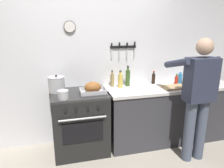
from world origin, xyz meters
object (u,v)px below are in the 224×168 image
(cutting_board, at_px, (174,87))
(bottle_hot_sauce, at_px, (176,80))
(bottle_dish_soap, at_px, (180,78))
(stove, at_px, (81,122))
(bottle_vinegar, at_px, (112,80))
(person_cook, at_px, (198,93))
(bottle_soy_sauce, at_px, (153,78))
(stock_pot, at_px, (57,84))
(roasting_pan, at_px, (93,88))
(bottle_olive_oil, at_px, (128,78))
(bottle_cooking_oil, at_px, (120,80))
(saucepan, at_px, (63,95))

(cutting_board, relative_size, bottle_hot_sauce, 2.21)
(bottle_dish_soap, bearing_deg, bottle_hot_sauce, -156.36)
(stove, distance_m, bottle_vinegar, 0.78)
(cutting_board, distance_m, bottle_vinegar, 0.94)
(stove, bearing_deg, bottle_vinegar, 19.49)
(person_cook, relative_size, bottle_soy_sauce, 8.05)
(stock_pot, distance_m, bottle_dish_soap, 1.93)
(roasting_pan, bearing_deg, bottle_dish_soap, 7.43)
(roasting_pan, distance_m, bottle_olive_oil, 0.64)
(stock_pot, distance_m, bottle_cooking_oil, 0.93)
(cutting_board, bearing_deg, stock_pot, 172.01)
(stock_pot, bearing_deg, person_cook, -21.48)
(bottle_hot_sauce, relative_size, bottle_dish_soap, 0.82)
(stove, xyz_separation_m, bottle_dish_soap, (1.63, 0.10, 0.53))
(cutting_board, height_order, bottle_hot_sauce, bottle_hot_sauce)
(cutting_board, height_order, bottle_dish_soap, bottle_dish_soap)
(stove, relative_size, bottle_olive_oil, 2.88)
(bottle_hot_sauce, bearing_deg, bottle_vinegar, 173.32)
(saucepan, bearing_deg, bottle_vinegar, 27.49)
(stock_pot, height_order, bottle_cooking_oil, bottle_cooking_oil)
(cutting_board, height_order, bottle_olive_oil, bottle_olive_oil)
(bottle_cooking_oil, bearing_deg, stove, -170.06)
(stock_pot, bearing_deg, bottle_dish_soap, -0.78)
(person_cook, xyz_separation_m, cutting_board, (-0.07, 0.46, -0.04))
(bottle_dish_soap, bearing_deg, person_cook, -102.50)
(stock_pot, distance_m, bottle_vinegar, 0.82)
(bottle_olive_oil, bearing_deg, stove, -168.02)
(saucepan, xyz_separation_m, bottle_dish_soap, (1.85, 0.31, 0.03))
(stock_pot, distance_m, saucepan, 0.34)
(bottle_hot_sauce, distance_m, bottle_dish_soap, 0.10)
(stock_pot, distance_m, bottle_olive_oil, 1.06)
(saucepan, xyz_separation_m, bottle_olive_oil, (0.98, 0.36, 0.08))
(bottle_olive_oil, relative_size, bottle_vinegar, 1.25)
(bottle_cooking_oil, bearing_deg, bottle_soy_sauce, 7.20)
(cutting_board, xyz_separation_m, bottle_vinegar, (-0.89, 0.29, 0.09))
(bottle_vinegar, bearing_deg, bottle_soy_sauce, -0.14)
(stove, bearing_deg, roasting_pan, -25.75)
(person_cook, height_order, bottle_dish_soap, person_cook)
(bottle_soy_sauce, bearing_deg, stock_pot, -177.98)
(bottle_vinegar, bearing_deg, stove, -160.51)
(saucepan, height_order, bottle_olive_oil, bottle_olive_oil)
(roasting_pan, relative_size, bottle_dish_soap, 1.76)
(person_cook, bearing_deg, bottle_soy_sauce, 7.99)
(bottle_soy_sauce, relative_size, bottle_dish_soap, 1.03)
(bottle_cooking_oil, relative_size, bottle_vinegar, 1.03)
(bottle_vinegar, bearing_deg, bottle_olive_oil, -5.39)
(stove, distance_m, cutting_board, 1.49)
(cutting_board, bearing_deg, stove, 175.54)
(cutting_board, height_order, bottle_vinegar, bottle_vinegar)
(stove, xyz_separation_m, bottle_vinegar, (0.52, 0.18, 0.55))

